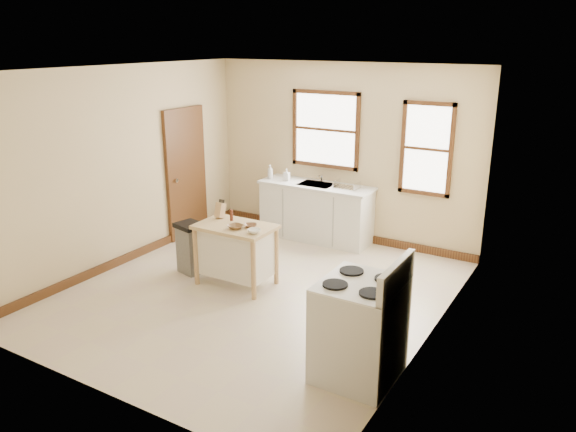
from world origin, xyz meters
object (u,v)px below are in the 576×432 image
(pepper_grinder, at_px, (231,215))
(bowl_b, at_px, (251,226))
(soap_bottle_b, at_px, (287,175))
(gas_stove, at_px, (360,317))
(knife_block, at_px, (220,211))
(soap_bottle_a, at_px, (270,172))
(bowl_c, at_px, (254,231))
(trash_bin, at_px, (191,248))
(kitchen_island, at_px, (236,255))
(bowl_a, at_px, (235,227))
(dish_rack, at_px, (347,185))

(pepper_grinder, xyz_separation_m, bowl_b, (0.37, -0.10, -0.06))
(soap_bottle_b, height_order, gas_stove, gas_stove)
(knife_block, bearing_deg, soap_bottle_a, 105.97)
(bowl_c, relative_size, trash_bin, 0.23)
(bowl_b, distance_m, bowl_c, 0.24)
(kitchen_island, height_order, trash_bin, kitchen_island)
(trash_bin, bearing_deg, soap_bottle_a, 103.19)
(bowl_a, bearing_deg, pepper_grinder, 134.47)
(soap_bottle_a, distance_m, bowl_b, 2.22)
(bowl_b, xyz_separation_m, bowl_c, (0.17, -0.17, 0.01))
(soap_bottle_b, bearing_deg, kitchen_island, -83.40)
(gas_stove, bearing_deg, bowl_a, 154.88)
(bowl_b, bearing_deg, kitchen_island, -169.42)
(knife_block, bearing_deg, dish_rack, 68.30)
(bowl_b, bearing_deg, trash_bin, -177.64)
(pepper_grinder, bearing_deg, bowl_c, -25.91)
(bowl_b, bearing_deg, soap_bottle_b, 108.24)
(soap_bottle_b, height_order, pepper_grinder, soap_bottle_b)
(bowl_a, height_order, bowl_c, bowl_c)
(pepper_grinder, bearing_deg, gas_stove, -27.61)
(knife_block, bearing_deg, bowl_c, -16.47)
(soap_bottle_a, distance_m, bowl_c, 2.44)
(soap_bottle_a, xyz_separation_m, dish_rack, (1.35, 0.09, -0.07))
(soap_bottle_b, distance_m, pepper_grinder, 1.95)
(knife_block, distance_m, gas_stove, 2.92)
(soap_bottle_b, height_order, kitchen_island, soap_bottle_b)
(soap_bottle_b, height_order, dish_rack, soap_bottle_b)
(bowl_a, xyz_separation_m, trash_bin, (-0.86, 0.10, -0.49))
(soap_bottle_b, xyz_separation_m, kitchen_island, (0.45, -2.06, -0.60))
(pepper_grinder, bearing_deg, soap_bottle_a, 107.36)
(bowl_b, bearing_deg, soap_bottle_a, 115.84)
(soap_bottle_b, xyz_separation_m, trash_bin, (-0.32, -2.06, -0.66))
(soap_bottle_b, bearing_deg, dish_rack, -2.58)
(bowl_b, bearing_deg, knife_block, 168.91)
(soap_bottle_b, height_order, bowl_c, soap_bottle_b)
(dish_rack, height_order, pepper_grinder, dish_rack)
(dish_rack, height_order, trash_bin, dish_rack)
(bowl_b, height_order, gas_stove, gas_stove)
(kitchen_island, bearing_deg, bowl_c, -18.60)
(bowl_c, distance_m, gas_stove, 2.13)
(trash_bin, bearing_deg, pepper_grinder, 26.50)
(pepper_grinder, relative_size, trash_bin, 0.21)
(dish_rack, xyz_separation_m, kitchen_island, (-0.60, -2.12, -0.55))
(kitchen_island, relative_size, pepper_grinder, 6.73)
(kitchen_island, bearing_deg, soap_bottle_a, 109.74)
(pepper_grinder, relative_size, bowl_a, 0.78)
(bowl_c, xyz_separation_m, trash_bin, (-1.16, 0.12, -0.49))
(dish_rack, relative_size, gas_stove, 0.30)
(soap_bottle_b, xyz_separation_m, gas_stove, (2.71, -3.19, -0.39))
(soap_bottle_b, distance_m, kitchen_island, 2.20)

